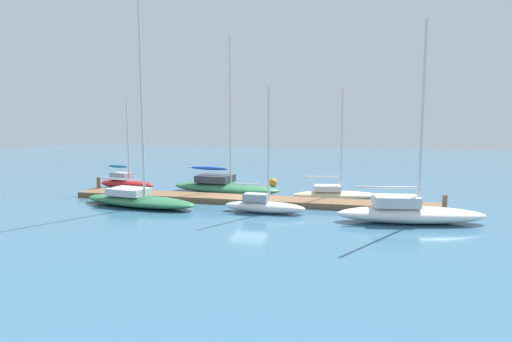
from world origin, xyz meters
TOP-DOWN VIEW (x-y plane):
  - ground_plane at (0.00, 0.00)m, footprint 120.00×120.00m
  - dock_pier at (0.00, 0.00)m, footprint 25.90×2.21m
  - dock_piling_near_end at (-12.55, 0.96)m, footprint 0.28×0.28m
  - dock_piling_far_end at (12.55, -0.96)m, footprint 0.28×0.28m
  - sailboat_0 at (-11.53, 3.30)m, footprint 5.39×2.37m
  - sailboat_1 at (-6.87, -3.02)m, footprint 8.80×3.74m
  - sailboat_2 at (-2.93, 3.39)m, footprint 9.24×4.00m
  - sailboat_3 at (1.71, -2.88)m, footprint 5.21×1.50m
  - sailboat_4 at (5.75, 2.67)m, footprint 6.46×2.86m
  - sailboat_5 at (10.26, -3.50)m, footprint 8.43×3.43m
  - mooring_buoy_orange at (0.14, 7.44)m, footprint 0.73×0.73m

SIDE VIEW (x-z plane):
  - ground_plane at x=0.00m, z-range 0.00..0.00m
  - dock_pier at x=0.00m, z-range 0.00..0.39m
  - mooring_buoy_orange at x=0.14m, z-range 0.00..0.73m
  - sailboat_4 at x=5.75m, z-range -3.53..4.42m
  - sailboat_3 at x=1.71m, z-range -3.37..4.39m
  - sailboat_1 at x=-6.87m, z-range -6.26..7.35m
  - sailboat_0 at x=-11.53m, z-range -3.14..4.29m
  - sailboat_2 at x=-2.93m, z-range -5.47..6.65m
  - sailboat_5 at x=10.26m, z-range -4.95..6.20m
  - dock_piling_near_end at x=-12.55m, z-range 0.00..1.25m
  - dock_piling_far_end at x=12.55m, z-range 0.00..1.25m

